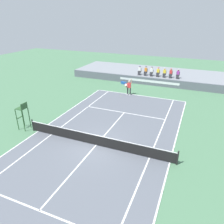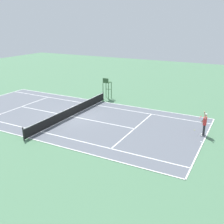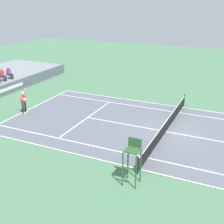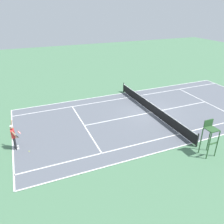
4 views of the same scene
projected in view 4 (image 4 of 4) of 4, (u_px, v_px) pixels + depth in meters
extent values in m
plane|color=#4C7A56|center=(151.00, 113.00, 20.67)|extent=(80.00, 80.00, 0.00)
cube|color=slate|center=(151.00, 113.00, 20.66)|extent=(10.98, 23.78, 0.02)
cube|color=white|center=(12.00, 140.00, 16.50)|extent=(10.98, 0.10, 0.01)
cube|color=white|center=(192.00, 143.00, 16.10)|extent=(0.10, 23.78, 0.01)
cube|color=white|center=(125.00, 93.00, 25.21)|extent=(0.10, 23.78, 0.01)
cube|color=white|center=(180.00, 134.00, 17.24)|extent=(0.10, 23.78, 0.01)
cube|color=white|center=(131.00, 97.00, 24.07)|extent=(0.10, 23.78, 0.01)
cube|color=white|center=(84.00, 126.00, 18.42)|extent=(8.22, 0.10, 0.01)
cube|color=white|center=(205.00, 102.00, 22.89)|extent=(8.22, 0.10, 0.01)
cube|color=white|center=(151.00, 112.00, 20.66)|extent=(0.10, 12.80, 0.01)
cube|color=white|center=(14.00, 139.00, 16.54)|extent=(0.10, 0.20, 0.01)
cylinder|color=black|center=(198.00, 140.00, 15.50)|extent=(0.10, 0.10, 1.07)
cylinder|color=black|center=(124.00, 87.00, 25.36)|extent=(0.10, 0.10, 1.07)
cube|color=black|center=(152.00, 108.00, 20.46)|extent=(11.78, 0.02, 0.84)
cube|color=white|center=(152.00, 104.00, 20.27)|extent=(11.78, 0.03, 0.06)
cylinder|color=#232328|center=(15.00, 142.00, 15.46)|extent=(0.15, 0.15, 0.92)
cylinder|color=#232328|center=(15.00, 144.00, 15.20)|extent=(0.15, 0.15, 0.92)
cube|color=white|center=(17.00, 147.00, 15.67)|extent=(0.13, 0.29, 0.10)
cube|color=white|center=(17.00, 149.00, 15.41)|extent=(0.13, 0.29, 0.10)
cube|color=red|center=(13.00, 133.00, 15.00)|extent=(0.41, 0.26, 0.60)
sphere|color=tan|center=(11.00, 127.00, 14.80)|extent=(0.22, 0.22, 0.22)
cylinder|color=white|center=(11.00, 126.00, 14.76)|extent=(0.21, 0.21, 0.06)
cylinder|color=tan|center=(11.00, 124.00, 14.98)|extent=(0.10, 0.22, 0.61)
cylinder|color=tan|center=(15.00, 135.00, 14.82)|extent=(0.11, 0.33, 0.56)
cylinder|color=black|center=(17.00, 136.00, 14.89)|extent=(0.05, 0.19, 0.25)
torus|color=red|center=(19.00, 132.00, 14.84)|extent=(0.31, 0.21, 0.26)
cylinder|color=silver|center=(19.00, 132.00, 14.84)|extent=(0.28, 0.17, 0.22)
sphere|color=#D1E533|center=(29.00, 151.00, 15.19)|extent=(0.07, 0.07, 0.07)
cylinder|color=#2D562D|center=(217.00, 144.00, 14.36)|extent=(0.07, 0.07, 1.90)
cylinder|color=#2D562D|center=(209.00, 146.00, 14.12)|extent=(0.07, 0.07, 1.90)
cylinder|color=#2D562D|center=(209.00, 138.00, 14.95)|extent=(0.07, 0.07, 1.90)
cylinder|color=#2D562D|center=(201.00, 141.00, 14.70)|extent=(0.07, 0.07, 1.90)
cube|color=#2D562D|center=(212.00, 129.00, 14.11)|extent=(0.70, 0.70, 0.06)
cube|color=#2D562D|center=(208.00, 123.00, 14.28)|extent=(0.06, 0.70, 0.48)
cube|color=#2D562D|center=(213.00, 144.00, 14.23)|extent=(0.10, 0.70, 0.04)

